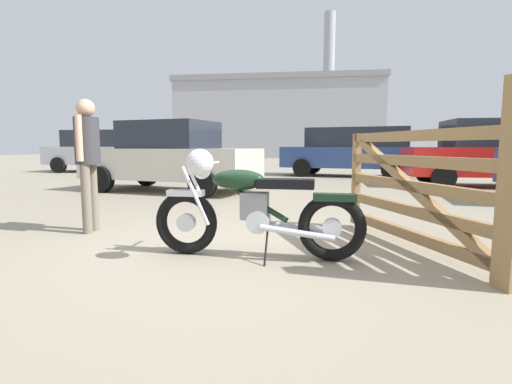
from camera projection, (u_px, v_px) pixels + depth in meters
ground_plane at (230, 248)px, 4.17m from camera, size 80.00×80.00×0.00m
vintage_motorcycle at (251, 208)px, 3.75m from camera, size 2.08×0.73×1.07m
timber_gate at (431, 186)px, 3.77m from camera, size 1.28×2.32×1.60m
bystander at (88, 151)px, 4.82m from camera, size 0.30×0.45×1.66m
dark_sedan_left at (352, 150)px, 14.00m from camera, size 4.89×2.43×1.74m
white_estate_far at (487, 153)px, 10.35m from camera, size 4.00×2.03×1.78m
blue_hatchback_right at (106, 150)px, 16.31m from camera, size 4.74×2.05×1.74m
red_hatchback_near at (170, 157)px, 9.36m from camera, size 4.40×2.36×1.67m
industrial_building at (280, 119)px, 40.03m from camera, size 20.53×12.50×14.21m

